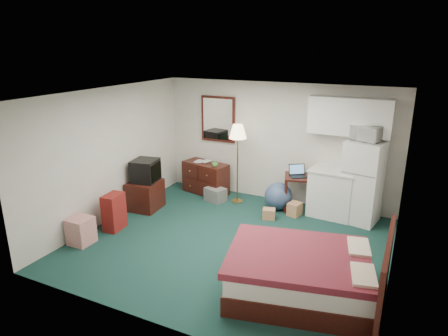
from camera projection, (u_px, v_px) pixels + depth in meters
The scene contains 25 objects.
floor at pixel (231, 243), 6.78m from camera, with size 5.00×4.50×0.01m, color #153E39.
ceiling at pixel (232, 95), 6.03m from camera, with size 5.00×4.50×0.01m, color beige.
walls at pixel (232, 173), 6.41m from camera, with size 5.01×4.51×2.50m.
mirror at pixel (218, 119), 8.75m from camera, with size 0.80×0.06×1.00m, color white, non-canonical shape.
upper_cabinets at pixel (350, 116), 7.38m from camera, with size 1.50×0.35×0.70m, color white, non-canonical shape.
headboard at pixel (385, 277), 4.82m from camera, with size 0.06×1.56×1.00m, color black, non-canonical shape.
dresser at pixel (206, 178), 8.96m from camera, with size 1.03×0.47×0.70m, color black, non-canonical shape.
floor_lamp at pixel (237, 164), 8.30m from camera, with size 0.36×0.36×1.67m, color #B78941, non-canonical shape.
desk at pixel (298, 192), 8.09m from camera, with size 0.55×0.55×0.70m, color black, non-canonical shape.
exercise_ball at pixel (278, 196), 8.09m from camera, with size 0.56×0.56×0.56m, color #364C75.
kitchen_counter at pixel (332, 193), 7.75m from camera, with size 0.83×0.63×0.91m, color white, non-canonical shape.
fridge at pixel (362, 182), 7.41m from camera, with size 0.64×0.64×1.56m, color white, non-canonical shape.
bed at pixel (300, 275), 5.32m from camera, with size 1.85×1.44×0.59m, color #541524, non-canonical shape.
tv_stand at pixel (145, 195), 8.11m from camera, with size 0.58×0.63×0.58m, color black, non-canonical shape.
suitcase at pixel (114, 212), 7.19m from camera, with size 0.26×0.41×0.67m, color #681009, non-canonical shape.
retail_box at pixel (81, 231), 6.71m from camera, with size 0.37×0.37×0.46m, color beige, non-canonical shape.
file_bin at pixel (215, 194), 8.54m from camera, with size 0.42×0.31×0.29m, color slate, non-canonical shape.
cardboard_box_a at pixel (269, 214), 7.69m from camera, with size 0.24×0.20×0.20m, color #A27D53, non-canonical shape.
cardboard_box_b at pixel (295, 209), 7.83m from camera, with size 0.22×0.26×0.26m, color #A27D53, non-canonical shape.
laptop at pixel (299, 171), 7.90m from camera, with size 0.33×0.27×0.23m, color black, non-canonical shape.
crt_tv at pixel (145, 171), 7.99m from camera, with size 0.48×0.52×0.44m, color black, non-canonical shape.
microwave at pixel (367, 131), 7.15m from camera, with size 0.51×0.28×0.35m, color white.
book_a at pixel (196, 156), 8.93m from camera, with size 0.17×0.02×0.24m, color #A27D53.
book_b at pixel (203, 156), 8.95m from camera, with size 0.18×0.02×0.25m, color #A27D53.
mug at pixel (215, 164), 8.56m from camera, with size 0.14×0.11×0.14m, color #529845.
Camera 1 is at (2.54, -5.54, 3.25)m, focal length 32.00 mm.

